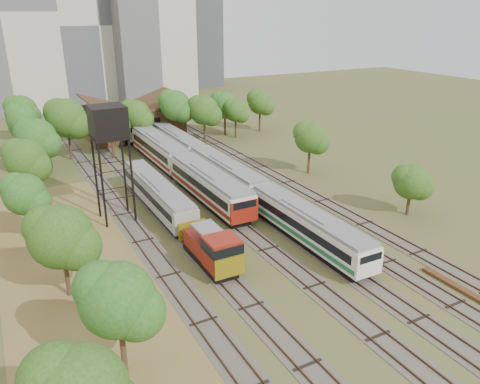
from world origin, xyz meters
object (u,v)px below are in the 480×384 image
railcar_green_set (226,174)px  shunter_locomotive (214,250)px  water_tower (108,125)px  railcar_red_set (182,166)px

railcar_green_set → shunter_locomotive: bearing=-119.9°
shunter_locomotive → water_tower: size_ratio=0.66×
railcar_green_set → shunter_locomotive: 20.05m
railcar_red_set → water_tower: size_ratio=2.80×
railcar_green_set → railcar_red_set: bearing=128.1°
shunter_locomotive → railcar_red_set: bearing=75.0°
railcar_green_set → water_tower: (-14.79, -3.09, 8.60)m
shunter_locomotive → water_tower: bearing=108.5°
railcar_red_set → railcar_green_set: 6.48m
railcar_red_set → shunter_locomotive: (-6.00, -22.47, -0.33)m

